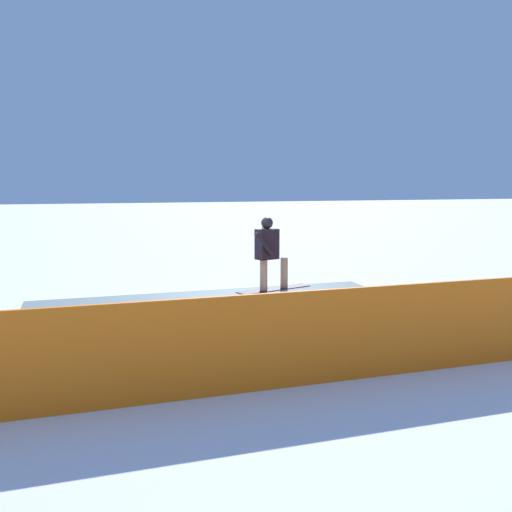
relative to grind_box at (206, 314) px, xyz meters
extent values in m
plane|color=white|center=(0.00, 0.00, -0.31)|extent=(120.00, 120.00, 0.00)
cube|color=black|center=(0.00, 0.00, 0.01)|extent=(6.18, 0.72, 0.65)
cube|color=black|center=(0.00, 0.00, -0.15)|extent=(6.19, 0.73, 0.16)
cube|color=gray|center=(0.00, 0.00, 0.36)|extent=(6.18, 0.78, 0.04)
cube|color=black|center=(-1.31, -0.03, 0.38)|extent=(1.54, 0.77, 0.01)
cylinder|color=gray|center=(-1.08, 0.05, 0.68)|extent=(0.18, 0.18, 0.57)
cylinder|color=gray|center=(-1.54, -0.10, 0.68)|extent=(0.18, 0.18, 0.57)
cube|color=black|center=(-1.15, 0.02, 1.25)|extent=(0.46, 0.35, 0.56)
sphere|color=black|center=(-1.15, 0.02, 1.64)|extent=(0.22, 0.22, 0.22)
cylinder|color=black|center=(-1.04, 0.24, 1.27)|extent=(0.44, 0.22, 0.47)
cylinder|color=black|center=(-1.20, -0.16, 1.27)|extent=(0.21, 0.15, 0.56)
cube|color=orange|center=(0.00, 3.06, 0.33)|extent=(13.54, 0.35, 1.29)
camera|label=1|loc=(1.93, 9.68, 2.40)|focal=38.85mm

